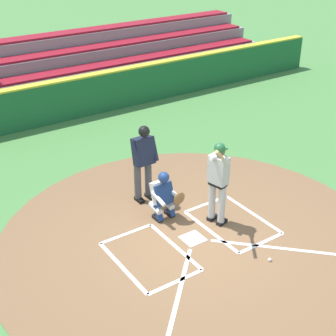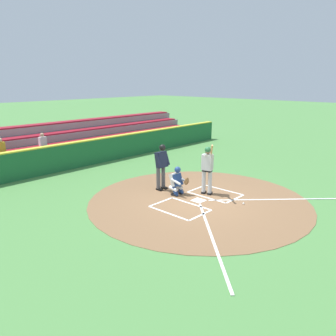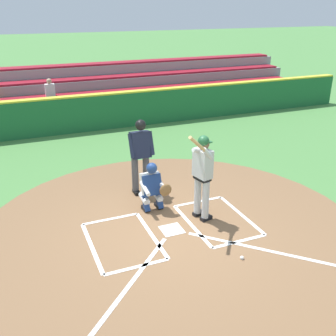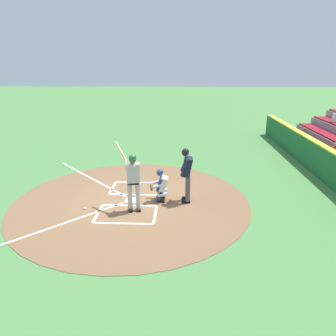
# 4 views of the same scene
# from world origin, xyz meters

# --- Properties ---
(ground_plane) EXTENTS (120.00, 120.00, 0.00)m
(ground_plane) POSITION_xyz_m (0.00, 0.00, 0.00)
(ground_plane) COLOR #4C8442
(dirt_circle) EXTENTS (8.00, 8.00, 0.01)m
(dirt_circle) POSITION_xyz_m (0.00, 0.00, 0.01)
(dirt_circle) COLOR brown
(dirt_circle) RESTS_ON ground
(home_plate_and_chalk) EXTENTS (7.93, 4.91, 0.01)m
(home_plate_and_chalk) POSITION_xyz_m (0.00, 0.88, 0.01)
(home_plate_and_chalk) COLOR white
(home_plate_and_chalk) RESTS_ON dirt_circle
(batter) EXTENTS (0.84, 0.88, 2.13)m
(batter) POSITION_xyz_m (-0.76, -0.20, 1.10)
(batter) COLOR #BCBCBC
(batter) RESTS_ON ground
(catcher) EXTENTS (0.60, 0.60, 1.13)m
(catcher) POSITION_xyz_m (0.05, -1.00, 0.59)
(catcher) COLOR black
(catcher) RESTS_ON ground
(plate_umpire) EXTENTS (0.58, 0.41, 1.86)m
(plate_umpire) POSITION_xyz_m (0.01, -1.87, 1.08)
(plate_umpire) COLOR #4C4C51
(plate_umpire) RESTS_ON ground
(baseball) EXTENTS (0.07, 0.07, 0.07)m
(baseball) POSITION_xyz_m (-0.78, 1.41, 0.04)
(baseball) COLOR white
(baseball) RESTS_ON ground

